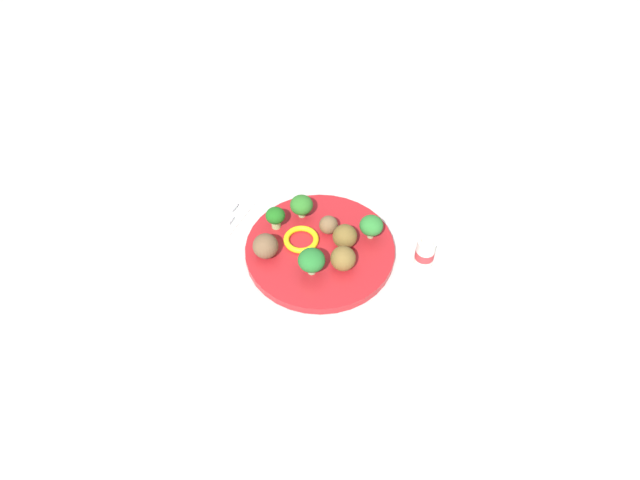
% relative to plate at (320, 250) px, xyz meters
% --- Properties ---
extents(ground_plane, '(4.00, 4.00, 0.00)m').
position_rel_plate_xyz_m(ground_plane, '(0.00, 0.00, -0.01)').
color(ground_plane, beige).
extents(plate, '(0.28, 0.28, 0.02)m').
position_rel_plate_xyz_m(plate, '(0.00, 0.00, 0.00)').
color(plate, red).
rests_on(plate, ground_plane).
extents(broccoli_floret_front_right, '(0.04, 0.04, 0.05)m').
position_rel_plate_xyz_m(broccoli_floret_front_right, '(0.08, 0.06, 0.04)').
color(broccoli_floret_front_right, '#95C683').
rests_on(broccoli_floret_front_right, plate).
extents(broccoli_floret_center, '(0.05, 0.05, 0.05)m').
position_rel_plate_xyz_m(broccoli_floret_center, '(0.01, -0.06, 0.04)').
color(broccoli_floret_center, '#94C07F').
rests_on(broccoli_floret_center, plate).
extents(broccoli_floret_far_rim, '(0.04, 0.04, 0.05)m').
position_rel_plate_xyz_m(broccoli_floret_far_rim, '(-0.10, 0.02, 0.04)').
color(broccoli_floret_far_rim, '#A4C87A').
rests_on(broccoli_floret_far_rim, plate).
extents(broccoli_floret_back_right, '(0.04, 0.04, 0.05)m').
position_rel_plate_xyz_m(broccoli_floret_back_right, '(-0.06, 0.06, 0.04)').
color(broccoli_floret_back_right, '#98C378').
rests_on(broccoli_floret_back_right, plate).
extents(meatball_mid_right, '(0.05, 0.05, 0.05)m').
position_rel_plate_xyz_m(meatball_mid_right, '(0.04, 0.02, 0.03)').
color(meatball_mid_right, brown).
rests_on(meatball_mid_right, plate).
extents(meatball_center, '(0.05, 0.05, 0.05)m').
position_rel_plate_xyz_m(meatball_center, '(-0.09, -0.05, 0.03)').
color(meatball_center, brown).
rests_on(meatball_center, plate).
extents(meatball_back_right, '(0.04, 0.04, 0.04)m').
position_rel_plate_xyz_m(meatball_back_right, '(-0.00, 0.04, 0.03)').
color(meatball_back_right, brown).
rests_on(meatball_back_right, plate).
extents(meatball_far_rim, '(0.05, 0.05, 0.05)m').
position_rel_plate_xyz_m(meatball_far_rim, '(0.06, -0.03, 0.03)').
color(meatball_far_rim, brown).
rests_on(meatball_far_rim, plate).
extents(pepper_ring_mid_right, '(0.09, 0.09, 0.01)m').
position_rel_plate_xyz_m(pepper_ring_mid_right, '(-0.04, 0.00, 0.01)').
color(pepper_ring_mid_right, yellow).
rests_on(pepper_ring_mid_right, plate).
extents(napkin, '(0.18, 0.13, 0.01)m').
position_rel_plate_xyz_m(napkin, '(-0.26, 0.03, -0.01)').
color(napkin, white).
rests_on(napkin, ground_plane).
extents(fork, '(0.12, 0.03, 0.01)m').
position_rel_plate_xyz_m(fork, '(-0.25, 0.04, -0.00)').
color(fork, silver).
rests_on(fork, napkin).
extents(knife, '(0.15, 0.02, 0.01)m').
position_rel_plate_xyz_m(knife, '(-0.25, 0.01, -0.00)').
color(knife, white).
rests_on(knife, napkin).
extents(yogurt_bottle, '(0.04, 0.04, 0.07)m').
position_rel_plate_xyz_m(yogurt_bottle, '(0.19, 0.05, 0.02)').
color(yogurt_bottle, white).
rests_on(yogurt_bottle, ground_plane).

